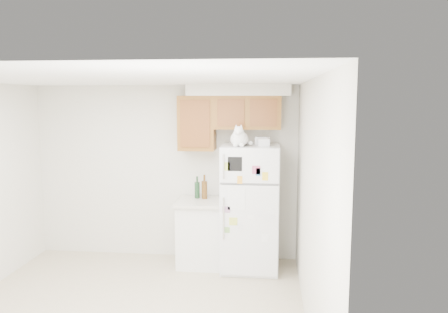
# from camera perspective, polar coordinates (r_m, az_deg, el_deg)

# --- Properties ---
(room_shell) EXTENTS (3.84, 4.04, 2.52)m
(room_shell) POSITION_cam_1_polar(r_m,az_deg,el_deg) (4.64, -11.29, -0.47)
(room_shell) COLOR beige
(room_shell) RESTS_ON ground_plane
(refrigerator) EXTENTS (0.76, 0.78, 1.70)m
(refrigerator) POSITION_cam_1_polar(r_m,az_deg,el_deg) (5.94, 3.44, -6.68)
(refrigerator) COLOR white
(refrigerator) RESTS_ON ground_plane
(base_counter) EXTENTS (0.64, 0.64, 0.92)m
(base_counter) POSITION_cam_1_polar(r_m,az_deg,el_deg) (6.18, -3.06, -9.84)
(base_counter) COLOR white
(base_counter) RESTS_ON ground_plane
(cat) EXTENTS (0.29, 0.42, 0.29)m
(cat) POSITION_cam_1_polar(r_m,az_deg,el_deg) (5.62, 2.02, 2.45)
(cat) COLOR white
(cat) RESTS_ON refrigerator
(storage_box_back) EXTENTS (0.20, 0.16, 0.10)m
(storage_box_back) POSITION_cam_1_polar(r_m,az_deg,el_deg) (5.90, 5.05, 2.08)
(storage_box_back) COLOR white
(storage_box_back) RESTS_ON refrigerator
(storage_box_front) EXTENTS (0.16, 0.12, 0.09)m
(storage_box_front) POSITION_cam_1_polar(r_m,az_deg,el_deg) (5.72, 5.21, 1.86)
(storage_box_front) COLOR white
(storage_box_front) RESTS_ON refrigerator
(bottle_green) EXTENTS (0.07, 0.07, 0.31)m
(bottle_green) POSITION_cam_1_polar(r_m,az_deg,el_deg) (6.16, -3.53, -4.02)
(bottle_green) COLOR #19381E
(bottle_green) RESTS_ON base_counter
(bottle_amber) EXTENTS (0.08, 0.08, 0.34)m
(bottle_amber) POSITION_cam_1_polar(r_m,az_deg,el_deg) (6.11, -2.58, -3.97)
(bottle_amber) COLOR #593814
(bottle_amber) RESTS_ON base_counter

